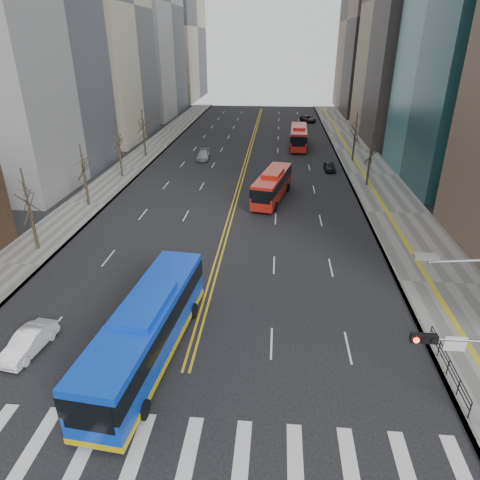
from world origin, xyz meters
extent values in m
plane|color=black|center=(0.00, 0.00, 0.00)|extent=(220.00, 220.00, 0.00)
cube|color=slate|center=(17.50, 45.00, 0.07)|extent=(7.00, 130.00, 0.15)
cube|color=slate|center=(-16.50, 45.00, 0.07)|extent=(5.00, 130.00, 0.15)
cube|color=silver|center=(-5.91, 0.00, 0.01)|extent=(0.70, 4.00, 0.01)
cube|color=silver|center=(-3.55, 0.00, 0.01)|extent=(0.70, 4.00, 0.01)
cube|color=silver|center=(-1.18, 0.00, 0.01)|extent=(0.70, 4.00, 0.01)
cube|color=silver|center=(1.18, 0.00, 0.01)|extent=(0.70, 4.00, 0.01)
cube|color=silver|center=(3.55, 0.00, 0.01)|extent=(0.70, 4.00, 0.01)
cube|color=silver|center=(5.91, 0.00, 0.01)|extent=(0.70, 4.00, 0.01)
cube|color=silver|center=(8.27, 0.00, 0.01)|extent=(0.70, 4.00, 0.01)
cube|color=silver|center=(10.64, 0.00, 0.01)|extent=(0.70, 4.00, 0.01)
cube|color=silver|center=(13.00, 0.00, 0.01)|extent=(0.70, 4.00, 0.01)
cube|color=gold|center=(-0.20, 55.00, 0.01)|extent=(0.15, 100.00, 0.01)
cube|color=gold|center=(0.20, 55.00, 0.01)|extent=(0.15, 100.00, 0.01)
cube|color=#ADA68C|center=(-31.00, 66.00, 22.00)|extent=(22.00, 22.00, 44.00)
cube|color=gray|center=(-30.00, 93.00, 24.00)|extent=(20.00, 26.00, 48.00)
cube|color=#ADA68C|center=(-29.00, 125.00, 20.00)|extent=(18.00, 30.00, 40.00)
cube|color=brown|center=(29.00, 103.00, 21.00)|extent=(18.00, 30.00, 42.00)
cylinder|color=gray|center=(12.95, 2.00, 5.50)|extent=(4.50, 0.12, 0.12)
cube|color=black|center=(11.00, 2.00, 5.50)|extent=(1.10, 0.28, 0.38)
cylinder|color=#FF190C|center=(10.65, 1.84, 5.50)|extent=(0.24, 0.08, 0.24)
cylinder|color=black|center=(11.00, 1.84, 5.50)|extent=(0.24, 0.08, 0.24)
cylinder|color=black|center=(11.35, 1.84, 5.50)|extent=(0.24, 0.08, 0.24)
cube|color=white|center=(12.30, 2.00, 5.30)|extent=(0.90, 0.06, 0.70)
cube|color=#999993|center=(10.40, 2.00, 9.30)|extent=(0.90, 0.35, 0.18)
cube|color=black|center=(14.30, 6.00, 1.15)|extent=(0.04, 6.00, 0.04)
cylinder|color=black|center=(14.30, 3.00, 0.65)|extent=(0.06, 0.06, 1.00)
cylinder|color=black|center=(14.30, 4.50, 0.65)|extent=(0.06, 0.06, 1.00)
cylinder|color=black|center=(14.30, 6.00, 0.65)|extent=(0.06, 0.06, 1.00)
cylinder|color=black|center=(14.30, 7.50, 0.65)|extent=(0.06, 0.06, 1.00)
cylinder|color=black|center=(14.30, 9.00, 0.65)|extent=(0.06, 0.06, 1.00)
cylinder|color=#32281F|center=(-16.00, 19.00, 1.95)|extent=(0.28, 0.28, 3.90)
cylinder|color=#32281F|center=(-16.00, 30.00, 1.80)|extent=(0.28, 0.28, 3.60)
cylinder|color=#32281F|center=(-16.00, 41.00, 2.00)|extent=(0.28, 0.28, 4.00)
cylinder|color=#32281F|center=(-16.00, 52.00, 1.90)|extent=(0.28, 0.28, 3.80)
cylinder|color=#32281F|center=(16.00, 40.00, 1.75)|extent=(0.28, 0.28, 3.50)
cylinder|color=#32281F|center=(16.00, 52.00, 1.88)|extent=(0.28, 0.28, 3.75)
cube|color=blue|center=(-2.31, 6.16, 1.94)|extent=(4.07, 13.47, 3.19)
cube|color=black|center=(-2.31, 6.16, 2.54)|extent=(4.13, 13.50, 1.13)
cube|color=blue|center=(-2.31, 6.16, 3.64)|extent=(2.66, 4.84, 0.40)
cube|color=gold|center=(-2.31, 6.16, 0.55)|extent=(4.13, 13.50, 0.35)
cylinder|color=black|center=(-4.11, 2.08, 0.50)|extent=(0.40, 1.02, 1.00)
cylinder|color=black|center=(-1.36, 1.80, 0.50)|extent=(0.40, 1.02, 1.00)
cylinder|color=black|center=(-3.27, 10.52, 0.50)|extent=(0.40, 1.02, 1.00)
cylinder|color=black|center=(-0.52, 10.25, 0.50)|extent=(0.40, 1.02, 1.00)
cube|color=red|center=(4.20, 33.86, 1.69)|extent=(4.50, 10.71, 2.69)
cube|color=black|center=(4.20, 33.86, 2.23)|extent=(4.57, 10.75, 0.97)
cube|color=red|center=(4.20, 33.86, 3.14)|extent=(2.62, 3.97, 0.40)
cylinder|color=black|center=(2.34, 30.84, 0.50)|extent=(0.50, 1.04, 1.00)
cylinder|color=black|center=(4.66, 30.34, 0.50)|extent=(0.50, 1.04, 1.00)
cylinder|color=black|center=(3.73, 37.38, 0.50)|extent=(0.50, 1.04, 1.00)
cylinder|color=black|center=(6.06, 36.88, 0.50)|extent=(0.50, 1.04, 1.00)
cube|color=red|center=(8.14, 60.60, 1.82)|extent=(2.99, 11.41, 2.94)
cube|color=black|center=(8.14, 60.60, 2.39)|extent=(3.05, 11.43, 1.05)
cube|color=red|center=(8.14, 60.60, 3.39)|extent=(2.20, 4.04, 0.40)
cylinder|color=black|center=(6.72, 57.03, 0.50)|extent=(0.34, 1.01, 1.00)
cylinder|color=black|center=(9.29, 56.94, 0.50)|extent=(0.34, 1.01, 1.00)
cylinder|color=black|center=(6.98, 64.27, 0.50)|extent=(0.34, 1.01, 1.00)
cylinder|color=black|center=(9.55, 64.18, 0.50)|extent=(0.34, 1.01, 1.00)
imported|color=white|center=(-9.53, 6.00, 0.67)|extent=(1.95, 4.19, 1.33)
imported|color=black|center=(12.01, 46.46, 0.61)|extent=(1.54, 3.64, 1.23)
imported|color=#A0A0A6|center=(-6.70, 51.20, 0.65)|extent=(2.16, 4.63, 1.31)
imported|color=black|center=(11.16, 85.66, 0.68)|extent=(3.87, 5.35, 1.35)
camera|label=1|loc=(4.62, -12.97, 16.78)|focal=32.00mm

